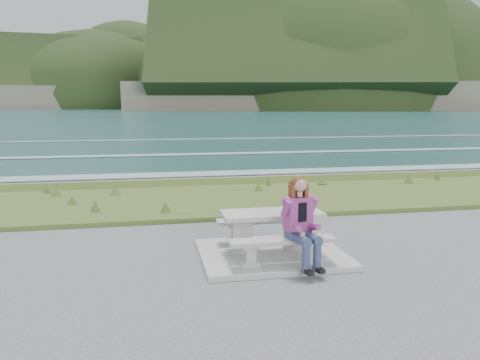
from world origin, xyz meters
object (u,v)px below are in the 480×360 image
Objects in this scene: picnic_table at (272,221)px; bench_landward at (282,244)px; bench_seaward at (263,224)px; seated_woman at (303,234)px.

picnic_table is 1.00× the size of bench_landward.
picnic_table is at bearing 90.00° from bench_landward.
bench_landward is 1.00× the size of bench_seaward.
bench_seaward is (0.00, 1.40, 0.00)m from bench_landward.
bench_landward is 1.20× the size of seated_woman.
seated_woman is at bearing -78.69° from bench_seaward.
bench_landward is 1.40m from bench_seaward.
picnic_table reaches higher than bench_landward.
seated_woman reaches higher than bench_seaward.
bench_landward and bench_seaward have the same top height.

